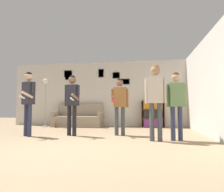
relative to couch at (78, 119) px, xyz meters
The scene contains 13 objects.
ground_plane 4.43m from the couch, 73.85° to the right, with size 20.00×20.00×0.00m, color #937A5B.
wall_back 1.67m from the couch, 18.58° to the left, with size 8.59×0.08×2.70m.
wall_right 4.88m from the couch, 23.91° to the right, with size 0.06×7.02×2.70m.
couch is the anchor object (origin of this frame).
bookshelf 3.01m from the couch, ahead, with size 0.90×0.30×1.04m.
floor_lamp 1.73m from the couch, 165.73° to the right, with size 0.28×0.28×1.94m.
person_player_foreground_left 2.98m from the couch, 99.05° to the right, with size 0.45×0.60×1.75m.
person_player_foreground_center 2.72m from the couch, 74.90° to the right, with size 0.48×0.55×1.68m.
person_watcher_holding_cup 3.07m from the couch, 48.44° to the right, with size 0.49×0.48×1.60m.
person_spectator_near_bookshelf 4.32m from the couch, 46.17° to the right, with size 0.50×0.23×1.79m.
person_spectator_far_right 4.54m from the couch, 40.31° to the right, with size 0.48×0.29×1.62m.
bottle_on_floor 0.94m from the couch, 137.95° to the right, with size 0.06×0.06×0.26m.
drinking_cup 3.18m from the couch, ahead, with size 0.09×0.09×0.10m.
Camera 1 is at (1.46, -3.58, 0.78)m, focal length 32.00 mm.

